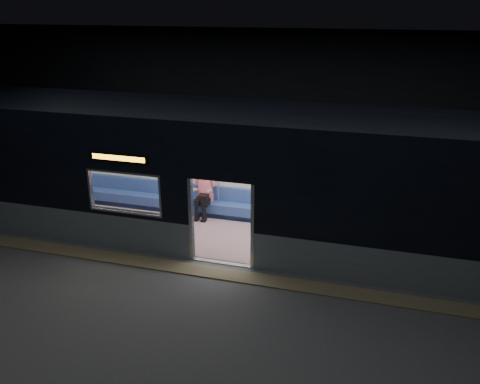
% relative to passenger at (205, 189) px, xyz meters
% --- Properties ---
extents(station_floor, '(24.00, 14.00, 0.01)m').
position_rel_passenger_xyz_m(station_floor, '(1.33, -3.55, -0.83)').
color(station_floor, '#47494C').
rests_on(station_floor, ground).
extents(station_envelope, '(24.00, 14.00, 5.00)m').
position_rel_passenger_xyz_m(station_envelope, '(1.33, -3.55, 2.84)').
color(station_envelope, black).
rests_on(station_envelope, station_floor).
extents(tactile_strip, '(22.80, 0.50, 0.03)m').
position_rel_passenger_xyz_m(tactile_strip, '(1.33, -3.00, -0.81)').
color(tactile_strip, '#8C7F59').
rests_on(tactile_strip, station_floor).
extents(metro_car, '(18.00, 3.04, 3.35)m').
position_rel_passenger_xyz_m(metro_car, '(1.33, -1.00, 1.02)').
color(metro_car, gray).
rests_on(metro_car, station_floor).
extents(passenger, '(0.46, 0.75, 1.43)m').
position_rel_passenger_xyz_m(passenger, '(0.00, 0.00, 0.00)').
color(passenger, black).
rests_on(passenger, metro_car).
extents(handbag, '(0.32, 0.30, 0.14)m').
position_rel_passenger_xyz_m(handbag, '(0.04, -0.24, -0.14)').
color(handbag, black).
rests_on(handbag, passenger).
extents(transit_map, '(1.07, 0.03, 0.69)m').
position_rel_passenger_xyz_m(transit_map, '(6.33, 0.31, 0.67)').
color(transit_map, white).
rests_on(transit_map, metro_car).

